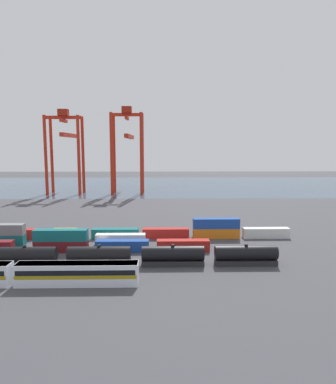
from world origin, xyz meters
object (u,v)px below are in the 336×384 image
shipping_container_13 (13,234)px  gantry_crane_west (66,143)px  shipping_container_11 (121,239)px  gantry_crane_central (128,142)px  freight_tank_row (99,256)px  passenger_train (13,273)px  shipping_container_15 (115,234)px  shipping_container_14 (64,234)px  shipping_container_8 (12,240)px  shipping_container_16 (166,233)px  shipping_container_10 (67,239)px

shipping_container_13 → gantry_crane_west: size_ratio=0.29×
shipping_container_13 → shipping_container_11: bearing=-11.3°
shipping_container_13 → gantry_crane_west: gantry_crane_west is taller
gantry_crane_central → freight_tank_row: bearing=-87.7°
shipping_container_11 → freight_tank_row: bearing=-99.2°
passenger_train → gantry_crane_west: bearing=100.6°
shipping_container_11 → gantry_crane_central: 99.87m
shipping_container_13 → shipping_container_15: (26.44, 0.00, 0.00)m
shipping_container_14 → gantry_crane_west: bearing=104.3°
passenger_train → shipping_container_8: size_ratio=7.16×
freight_tank_row → shipping_container_8: 28.46m
shipping_container_13 → shipping_container_14: 13.22m
gantry_crane_central → passenger_train: bearing=-94.1°
passenger_train → shipping_container_16: size_ratio=3.58×
shipping_container_14 → shipping_container_10: bearing=-70.0°
passenger_train → shipping_container_14: passenger_train is taller
gantry_crane_west → gantry_crane_central: gantry_crane_central is taller
shipping_container_11 → shipping_container_16: same height
shipping_container_11 → shipping_container_15: same height
freight_tank_row → shipping_container_13: bearing=140.9°
shipping_container_8 → shipping_container_15: bearing=13.2°
passenger_train → shipping_container_16: bearing=48.9°
shipping_container_8 → shipping_container_15: size_ratio=0.50×
shipping_container_10 → shipping_container_11: 13.21m
shipping_container_11 → shipping_container_13: same height
shipping_container_15 → gantry_crane_central: gantry_crane_central is taller
gantry_crane_west → passenger_train: bearing=-79.4°
shipping_container_14 → gantry_crane_central: (8.28, 90.82, 24.66)m
passenger_train → shipping_container_8: 27.29m
shipping_container_10 → gantry_crane_central: gantry_crane_central is taller
passenger_train → freight_tank_row: freight_tank_row is taller
shipping_container_11 → shipping_container_15: bearing=109.9°
shipping_container_10 → gantry_crane_west: size_ratio=0.14×
shipping_container_10 → shipping_container_15: (11.15, 5.70, 0.00)m
gantry_crane_west → shipping_container_14: bearing=-75.7°
freight_tank_row → shipping_container_11: 15.65m
shipping_container_8 → shipping_container_11: 26.41m
shipping_container_10 → shipping_container_13: same height
shipping_container_8 → shipping_container_15: (24.35, 5.70, 0.00)m
shipping_container_14 → shipping_container_16: bearing=0.0°
passenger_train → gantry_crane_central: 124.20m
passenger_train → shipping_container_15: size_ratio=3.58×
shipping_container_16 → gantry_crane_central: size_ratio=0.28×
shipping_container_13 → passenger_train: bearing=-67.3°
shipping_container_8 → shipping_container_13: bearing=110.2°
shipping_container_14 → gantry_crane_west: (-23.06, 90.13, 24.20)m
shipping_container_8 → shipping_container_13: same height
shipping_container_11 → shipping_container_13: 29.07m
shipping_container_14 → gantry_crane_west: 96.13m
gantry_crane_central → gantry_crane_west: bearing=-178.7°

